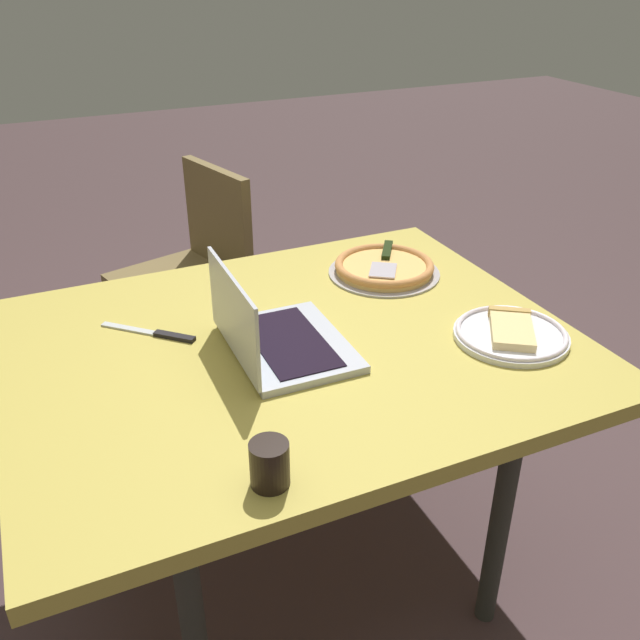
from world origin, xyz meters
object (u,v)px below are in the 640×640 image
drink_cup (270,464)px  chair_near (194,266)px  pizza_plate (511,333)px  dining_table (293,363)px  laptop (274,337)px  pizza_tray (384,267)px  table_knife (157,334)px

drink_cup → chair_near: size_ratio=0.10×
pizza_plate → dining_table: bearing=157.7°
laptop → pizza_tray: size_ratio=1.08×
dining_table → drink_cup: 0.49m
pizza_tray → table_knife: size_ratio=1.61×
table_knife → drink_cup: (0.06, -0.58, 0.04)m
table_knife → chair_near: 0.91m
dining_table → table_knife: 0.33m
laptop → drink_cup: 0.43m
pizza_tray → pizza_plate: bearing=-77.4°
dining_table → chair_near: (0.02, 1.00, -0.16)m
dining_table → laptop: size_ratio=3.84×
drink_cup → chair_near: chair_near is taller
dining_table → drink_cup: bearing=-117.0°
laptop → pizza_tray: (0.43, 0.27, -0.02)m
laptop → chair_near: bearing=86.1°
pizza_tray → chair_near: size_ratio=0.37×
pizza_plate → chair_near: bearing=111.0°
pizza_plate → pizza_tray: bearing=102.6°
dining_table → pizza_plate: pizza_plate is taller
pizza_tray → chair_near: chair_near is taller
pizza_plate → chair_near: size_ratio=0.32×
dining_table → drink_cup: (-0.22, -0.42, 0.10)m
dining_table → pizza_tray: (0.37, 0.24, 0.08)m
dining_table → chair_near: chair_near is taller
laptop → table_knife: bearing=140.5°
dining_table → chair_near: size_ratio=1.54×
table_knife → pizza_plate: bearing=-25.3°
laptop → table_knife: 0.29m
drink_cup → chair_near: bearing=80.8°
dining_table → pizza_plate: bearing=-22.3°
pizza_tray → table_knife: 0.66m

